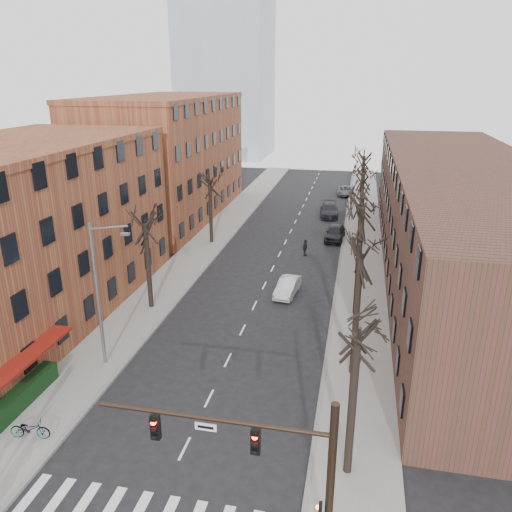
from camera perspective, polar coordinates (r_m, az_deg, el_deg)
The scene contains 24 objects.
sidewalk_left at distance 53.94m, azimuth -5.20°, elevation 1.92°, with size 4.00×90.00×0.15m, color gray.
sidewalk_right at distance 51.75m, azimuth 12.02°, elevation 0.76°, with size 4.00×90.00×0.15m, color gray.
building_left_near at distance 38.66m, azimuth -25.78°, elevation 1.89°, with size 12.00×26.00×12.00m, color brown.
building_left_far at distance 63.24m, azimuth -10.08°, elevation 10.82°, with size 12.00×28.00×14.00m, color brown.
building_right at distance 46.37m, azimuth 22.34°, elevation 3.83°, with size 12.00×50.00×10.00m, color #4F2C25.
office_tower at distance 113.66m, azimuth -3.56°, elevation 26.60°, with size 18.00×18.00×60.00m, color #B2B7BF.
awning_left at distance 30.89m, azimuth -24.06°, elevation -14.67°, with size 1.20×7.00×0.15m, color maroon.
hedge at distance 29.95m, azimuth -25.51°, elevation -14.58°, with size 0.80×6.00×1.00m, color #123415.
tree_right_a at distance 24.53m, azimuth 10.34°, elevation -23.23°, with size 5.20×5.20×10.00m, color black, non-canonical shape.
tree_right_b at distance 30.89m, azimuth 10.89°, elevation -13.12°, with size 5.20×5.20×10.80m, color black, non-canonical shape.
tree_right_c at distance 37.87m, azimuth 11.22°, elevation -6.59°, with size 5.20×5.20×11.60m, color black, non-canonical shape.
tree_right_d at distance 45.19m, azimuth 11.44°, elevation -2.13°, with size 5.20×5.20×10.00m, color black, non-canonical shape.
tree_right_e at distance 52.71m, azimuth 11.59°, elevation 1.07°, with size 5.20×5.20×10.80m, color black, non-canonical shape.
tree_right_f at distance 60.36m, azimuth 11.71°, elevation 3.46°, with size 5.20×5.20×11.60m, color black, non-canonical shape.
tree_left_a at distance 39.01m, azimuth -11.85°, elevation -5.82°, with size 5.20×5.20×9.50m, color black, non-canonical shape.
tree_left_b at distance 52.94m, azimuth -5.09°, elevation 1.48°, with size 5.20×5.20×9.50m, color black, non-canonical shape.
signal_mast_arm at distance 17.96m, azimuth 3.21°, elevation -23.13°, with size 8.14×0.30×7.20m.
streetlight at distance 30.26m, azimuth -17.43°, elevation -3.69°, with size 2.45×0.22×9.03m.
silver_sedan at distance 40.25m, azimuth 3.62°, elevation -3.54°, with size 1.41×4.04×1.33m, color #B7BABF.
parked_car_near at distance 54.27m, azimuth 9.03°, elevation 2.66°, with size 1.89×4.71×1.60m, color black.
parked_car_mid at distance 63.56m, azimuth 8.37°, elevation 5.22°, with size 2.16×5.32×1.54m, color black.
parked_car_far at distance 75.55m, azimuth 10.15°, elevation 7.35°, with size 2.12×4.60×1.28m, color #575A5F.
pedestrian_crossing at distance 48.98m, azimuth 5.63°, elevation 0.95°, with size 0.97×0.40×1.66m, color black.
bicycle at distance 27.61m, azimuth -24.42°, elevation -17.54°, with size 0.68×1.96×1.03m, color gray.
Camera 1 is at (7.23, -14.02, 16.64)m, focal length 35.00 mm.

